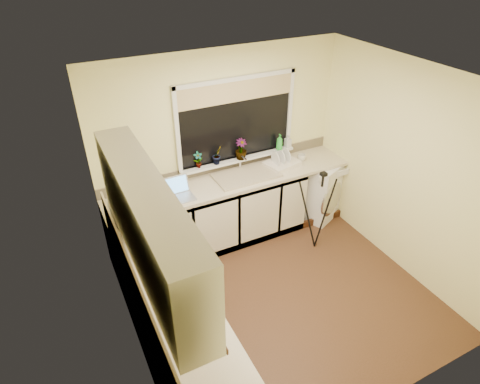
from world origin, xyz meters
name	(u,v)px	position (x,y,z in m)	size (l,w,h in m)	color
floor	(279,294)	(0.00, 0.00, 0.00)	(3.20, 3.20, 0.00)	#543121
ceiling	(294,85)	(0.00, 0.00, 2.45)	(3.20, 3.20, 0.00)	white
wall_back	(222,147)	(0.00, 1.50, 1.23)	(3.20, 3.20, 0.00)	#FFF8AA
wall_front	(398,314)	(0.00, -1.50, 1.23)	(3.20, 3.20, 0.00)	#FFF8AA
wall_left	(123,256)	(-1.60, 0.00, 1.23)	(3.00, 3.00, 0.00)	#FFF8AA
wall_right	(404,171)	(1.60, 0.00, 1.23)	(3.00, 3.00, 0.00)	#FFF8AA
base_cabinet_back	(210,217)	(-0.33, 1.20, 0.43)	(2.55, 0.60, 0.86)	silver
base_cabinet_left	(177,331)	(-1.30, -0.30, 0.43)	(0.54, 2.40, 0.86)	silver
worktop_back	(232,181)	(0.00, 1.20, 0.88)	(3.20, 0.60, 0.04)	beige
worktop_left	(173,297)	(-1.30, -0.30, 0.88)	(0.60, 2.40, 0.04)	beige
upper_cabinet	(149,225)	(-1.44, -0.45, 1.80)	(0.28, 1.90, 0.70)	silver
splashback_left	(135,288)	(-1.59, -0.30, 1.12)	(0.02, 2.40, 0.45)	beige
splashback_back	(222,165)	(0.00, 1.49, 0.97)	(3.20, 0.02, 0.14)	beige
window_glass	(236,120)	(0.20, 1.49, 1.55)	(1.50, 0.02, 1.00)	black
window_blind	(237,91)	(0.20, 1.46, 1.92)	(1.50, 0.02, 0.25)	tan
windowsill	(238,159)	(0.20, 1.43, 1.04)	(1.60, 0.14, 0.03)	white
sink	(246,175)	(0.20, 1.20, 0.91)	(0.82, 0.46, 0.03)	tan
faucet	(240,162)	(0.20, 1.38, 1.02)	(0.03, 0.03, 0.24)	silver
washing_machine	(318,187)	(1.34, 1.16, 0.43)	(0.60, 0.58, 0.86)	white
laptop	(179,192)	(-0.72, 1.14, 0.96)	(0.32, 0.31, 0.22)	#A9A9B1
kettle	(156,248)	(-1.27, 0.24, 1.00)	(0.15, 0.15, 0.20)	white
dish_rack	(282,164)	(0.74, 1.22, 0.93)	(0.43, 0.32, 0.06)	white
tripod	(319,211)	(0.87, 0.52, 0.56)	(0.55, 0.55, 1.12)	black
glass_jug	(204,331)	(-1.23, -0.83, 0.98)	(0.12, 0.12, 0.17)	silver
steel_jar	(171,313)	(-1.38, -0.53, 0.95)	(0.07, 0.07, 0.10)	silver
microwave	(140,216)	(-1.28, 0.75, 1.04)	(0.52, 0.35, 0.29)	white
plant_a	(198,160)	(-0.35, 1.43, 1.16)	(0.11, 0.08, 0.21)	#999999
plant_b	(217,155)	(-0.10, 1.42, 1.17)	(0.13, 0.10, 0.24)	#999999
plant_c	(241,149)	(0.22, 1.40, 1.18)	(0.15, 0.15, 0.27)	#999999
soap_bottle_green	(279,142)	(0.80, 1.40, 1.16)	(0.09, 0.09, 0.22)	green
soap_bottle_clear	(288,141)	(0.95, 1.42, 1.13)	(0.08, 0.08, 0.17)	#999999
cup_back	(302,158)	(1.06, 1.23, 0.94)	(0.11, 0.11, 0.09)	silver
cup_left	(177,307)	(-1.32, -0.49, 0.94)	(0.10, 0.10, 0.09)	beige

